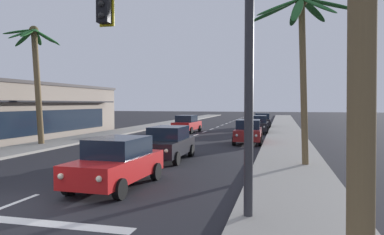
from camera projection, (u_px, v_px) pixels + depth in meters
sidewalk_right at (287, 140)px, 27.12m from camera, size 3.20×110.00×0.14m
sidewalk_left at (99, 136)px, 30.87m from camera, size 3.20×110.00×0.14m
lane_markings at (192, 138)px, 29.17m from camera, size 4.28×88.11×0.01m
traffic_signal_mast at (108, 26)px, 9.39m from camera, size 11.40×0.41×6.83m
sedan_lead_at_stop_bar at (117, 162)px, 12.26m from camera, size 2.09×4.50×1.68m
sedan_third_in_queue at (168, 143)px, 18.10m from camera, size 1.95×4.45×1.68m
sedan_oncoming_far at (187, 124)px, 34.82m from camera, size 2.14×4.52×1.68m
sedan_parked_nearest_kerb at (258, 124)px, 34.05m from camera, size 2.07×4.50×1.68m
sedan_parked_mid_kerb at (248, 131)px, 25.39m from camera, size 2.06×4.49×1.68m
sedan_parked_far_kerb at (262, 120)px, 41.99m from camera, size 2.05×4.49×1.68m
palm_left_second at (36, 61)px, 24.00m from camera, size 3.43×3.65×8.01m
palm_right_second at (302, 33)px, 15.80m from camera, size 4.83×4.58×7.70m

